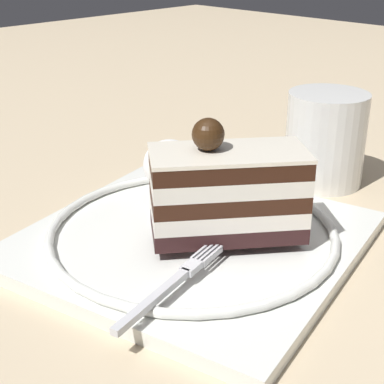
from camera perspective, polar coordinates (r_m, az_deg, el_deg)
name	(u,v)px	position (r m, az deg, el deg)	size (l,w,h in m)	color
ground_plane	(223,243)	(0.48, 3.05, -5.02)	(2.40, 2.40, 0.00)	#C9B28E
dessert_plate	(192,237)	(0.47, 0.00, -4.40)	(0.29, 0.29, 0.02)	silver
cake_slice	(227,191)	(0.44, 3.47, 0.09)	(0.12, 0.13, 0.09)	black
whipped_cream_dollop	(170,165)	(0.53, -2.18, 2.68)	(0.05, 0.05, 0.05)	white
fork	(174,282)	(0.39, -1.75, -8.74)	(0.04, 0.12, 0.00)	silver
drink_glass_near	(325,142)	(0.60, 12.83, 4.76)	(0.08, 0.08, 0.09)	white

